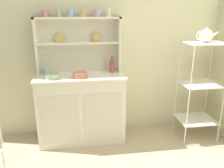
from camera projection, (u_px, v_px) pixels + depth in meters
wall_back at (98, 39)px, 2.94m from camera, size 3.84×0.05×2.50m
hutch_cabinet at (82, 108)px, 2.92m from camera, size 1.08×0.45×0.86m
hutch_shelf_unit at (79, 41)px, 2.82m from camera, size 1.00×0.18×0.67m
bakers_rack at (200, 82)px, 2.87m from camera, size 0.46×0.39×1.25m
cup_rose_0 at (45, 13)px, 2.63m from camera, size 0.09×0.07×0.08m
cup_sage_1 at (59, 13)px, 2.65m from camera, size 0.08×0.07×0.08m
cup_sky_2 at (71, 13)px, 2.67m from camera, size 0.09×0.08×0.08m
cup_gold_3 at (84, 13)px, 2.69m from camera, size 0.08×0.07×0.08m
cup_lilac_4 at (97, 13)px, 2.71m from camera, size 0.09×0.08×0.08m
cup_cream_5 at (109, 12)px, 2.73m from camera, size 0.08×0.07×0.09m
bowl_mixing_large at (53, 76)px, 2.67m from camera, size 0.17×0.17×0.05m
bowl_floral_medium at (80, 75)px, 2.71m from camera, size 0.17×0.17×0.06m
jam_bottle at (112, 66)px, 2.90m from camera, size 0.06×0.06×0.19m
utensil_jar at (46, 70)px, 2.79m from camera, size 0.08×0.08×0.25m
porcelain_teapot at (206, 36)px, 2.70m from camera, size 0.24×0.15×0.18m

